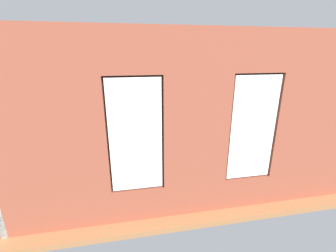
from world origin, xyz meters
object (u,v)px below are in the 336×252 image
at_px(coffee_table, 158,138).
at_px(remote_gray, 153,135).
at_px(tv_flatscreen, 63,128).
at_px(potted_plant_corner_near_left, 226,109).
at_px(potted_plant_corner_far_left, 302,156).
at_px(couch_left, 246,136).
at_px(potted_plant_near_tv, 78,144).
at_px(remote_black, 162,137).
at_px(potted_plant_by_left_couch, 217,123).
at_px(couch_by_window, 156,180).
at_px(potted_plant_foreground_right, 85,125).
at_px(potted_plant_mid_room_small, 196,131).
at_px(table_plant_small, 158,133).
at_px(potted_plant_between_couches, 220,153).
at_px(media_console, 66,148).
at_px(papasan_chair, 126,124).
at_px(cup_ceramic, 168,132).

height_order(coffee_table, remote_gray, remote_gray).
bearing_deg(tv_flatscreen, potted_plant_corner_near_left, -163.99).
height_order(potted_plant_corner_far_left, potted_plant_corner_near_left, potted_plant_corner_far_left).
distance_m(couch_left, potted_plant_near_tv, 5.00).
relative_size(remote_black, potted_plant_corner_far_left, 0.14).
bearing_deg(potted_plant_by_left_couch, couch_by_window, 51.27).
distance_m(remote_gray, potted_plant_foreground_right, 2.66).
xyz_separation_m(remote_black, potted_plant_mid_room_small, (-1.27, -0.57, -0.10)).
xyz_separation_m(remote_gray, potted_plant_corner_far_left, (-3.09, 2.61, 0.23)).
distance_m(couch_left, table_plant_small, 2.81).
bearing_deg(couch_by_window, potted_plant_by_left_couch, -128.73).
relative_size(table_plant_small, potted_plant_between_couches, 0.15).
relative_size(couch_left, table_plant_small, 10.01).
bearing_deg(potted_plant_corner_near_left, potted_plant_foreground_right, 0.52).
relative_size(couch_by_window, remote_gray, 11.35).
bearing_deg(media_console, table_plant_small, -178.84).
bearing_deg(tv_flatscreen, potted_plant_near_tv, 119.06).
bearing_deg(potted_plant_between_couches, potted_plant_near_tv, -22.41).
bearing_deg(potted_plant_corner_far_left, table_plant_small, -40.45).
distance_m(potted_plant_corner_near_left, potted_plant_mid_room_small, 1.98).
xyz_separation_m(remote_gray, potted_plant_foreground_right, (2.25, -1.42, 0.01)).
relative_size(potted_plant_by_left_couch, potted_plant_near_tv, 0.42).
bearing_deg(media_console, papasan_chair, -143.29).
bearing_deg(remote_black, remote_gray, 159.46).
bearing_deg(potted_plant_mid_room_small, couch_left, 150.95).
bearing_deg(papasan_chair, tv_flatscreen, 36.65).
height_order(potted_plant_by_left_couch, potted_plant_corner_near_left, potted_plant_corner_near_left).
distance_m(cup_ceramic, papasan_chair, 1.70).
relative_size(potted_plant_near_tv, potted_plant_corner_far_left, 1.13).
xyz_separation_m(couch_left, potted_plant_corner_near_left, (-0.15, -1.91, 0.40)).
relative_size(couch_by_window, potted_plant_between_couches, 1.47).
bearing_deg(papasan_chair, couch_by_window, 98.48).
bearing_deg(tv_flatscreen, remote_black, 178.51).
relative_size(cup_ceramic, media_console, 0.09).
bearing_deg(coffee_table, potted_plant_corner_near_left, -151.92).
height_order(media_console, potted_plant_between_couches, potted_plant_between_couches).
relative_size(media_console, potted_plant_between_couches, 0.86).
xyz_separation_m(coffee_table, potted_plant_between_couches, (-1.00, 2.35, 0.45)).
distance_m(coffee_table, potted_plant_between_couches, 2.59).
xyz_separation_m(couch_left, potted_plant_by_left_couch, (0.40, -1.43, 0.04)).
relative_size(media_console, papasan_chair, 0.95).
bearing_deg(media_console, potted_plant_near_tv, 119.13).
height_order(coffee_table, potted_plant_corner_far_left, potted_plant_corner_far_left).
bearing_deg(potted_plant_mid_room_small, media_console, 7.05).
bearing_deg(potted_plant_foreground_right, potted_plant_corner_near_left, -179.48).
bearing_deg(potted_plant_mid_room_small, couch_by_window, 58.08).
height_order(couch_by_window, potted_plant_foreground_right, couch_by_window).
relative_size(potted_plant_corner_far_left, potted_plant_foreground_right, 1.76).
height_order(cup_ceramic, tv_flatscreen, tv_flatscreen).
bearing_deg(potted_plant_corner_far_left, potted_plant_between_couches, -4.51).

